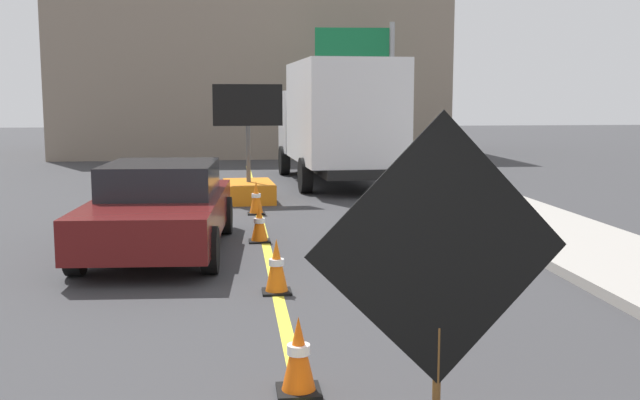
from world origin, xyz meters
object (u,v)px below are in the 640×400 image
Objects in this scene: roadwork_sign at (440,258)px; traffic_cone_curbside at (256,198)px; traffic_cone_mid_lane at (277,266)px; traffic_cone_far_lane at (259,224)px; pickup_car at (160,207)px; arrow_board_trailer at (249,181)px; traffic_cone_near_sign at (299,355)px; highway_guide_sign at (370,68)px; box_truck at (337,119)px.

roadwork_sign is 3.39× the size of traffic_cone_curbside.
traffic_cone_far_lane is (-0.09, 3.33, -0.02)m from traffic_cone_mid_lane.
arrow_board_trailer is at bearing 75.07° from pickup_car.
arrow_board_trailer is at bearing 90.73° from traffic_cone_near_sign.
highway_guide_sign reaches higher than traffic_cone_near_sign.
traffic_cone_curbside is at bearing 90.23° from traffic_cone_near_sign.
box_truck is 6.02m from traffic_cone_curbside.
traffic_cone_near_sign is at bearing -74.52° from pickup_car.
roadwork_sign is 2.15m from traffic_cone_near_sign.
traffic_cone_curbside is at bearing 65.92° from pickup_car.
arrow_board_trailer is 3.93× the size of traffic_cone_curbside.
roadwork_sign is at bearing -95.87° from box_truck.
box_truck reaches higher than traffic_cone_mid_lane.
box_truck is 9.84m from pickup_car.
highway_guide_sign is (5.95, 14.47, 2.73)m from pickup_car.
pickup_car is (-1.50, -5.62, 0.22)m from arrow_board_trailer.
box_truck is 1.44× the size of highway_guide_sign.
traffic_cone_curbside is (0.11, -2.03, -0.14)m from arrow_board_trailer.
roadwork_sign reaches higher than traffic_cone_mid_lane.
pickup_car is (-2.33, 7.62, -0.77)m from roadwork_sign.
traffic_cone_mid_lane is at bearing 97.96° from roadwork_sign.
traffic_cone_curbside is (-0.05, 6.35, 0.00)m from traffic_cone_mid_lane.
box_truck is 8.82m from traffic_cone_far_lane.
roadwork_sign is 3.62× the size of traffic_cone_near_sign.
traffic_cone_mid_lane is at bearing -59.04° from pickup_car.
roadwork_sign is 0.49× the size of pickup_car.
traffic_cone_mid_lane is 6.35m from traffic_cone_curbside.
highway_guide_sign is 21.10m from traffic_cone_near_sign.
pickup_car reaches higher than traffic_cone_mid_lane.
arrow_board_trailer is 5.82m from pickup_car.
traffic_cone_mid_lane is at bearing -89.58° from traffic_cone_curbside.
traffic_cone_curbside is (-0.04, 9.54, 0.02)m from traffic_cone_near_sign.
roadwork_sign reaches higher than pickup_car.
traffic_cone_curbside is at bearing 89.17° from traffic_cone_far_lane.
roadwork_sign reaches higher than traffic_cone_curbside.
pickup_car is at bearing 105.48° from traffic_cone_near_sign.
roadwork_sign is 5.04m from traffic_cone_mid_lane.
highway_guide_sign reaches higher than roadwork_sign.
arrow_board_trailer is 0.54× the size of highway_guide_sign.
box_truck is at bearing 73.50° from traffic_cone_far_lane.
traffic_cone_mid_lane reaches higher than traffic_cone_near_sign.
roadwork_sign reaches higher than traffic_cone_far_lane.
arrow_board_trailer reaches higher than traffic_cone_near_sign.
traffic_cone_mid_lane is (-0.68, 4.86, -1.14)m from roadwork_sign.
highway_guide_sign is at bearing 63.28° from arrow_board_trailer.
traffic_cone_curbside is at bearing 93.71° from roadwork_sign.
highway_guide_sign is 14.90m from traffic_cone_far_lane.
traffic_cone_curbside is (-2.42, -5.31, -1.48)m from box_truck.
traffic_cone_curbside is (0.04, 3.02, 0.03)m from traffic_cone_far_lane.
pickup_car is at bearing 107.04° from roadwork_sign.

